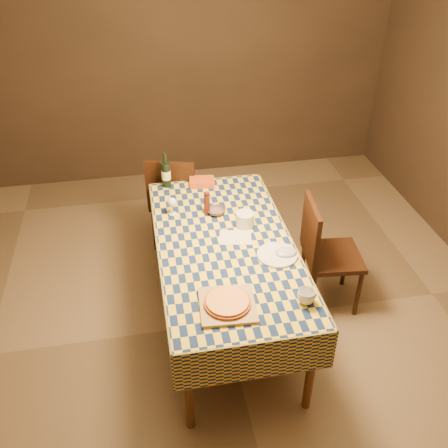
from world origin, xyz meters
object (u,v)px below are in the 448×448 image
Objects in this scene: wine_bottle at (166,174)px; white_plate at (277,255)px; cutting_board at (227,305)px; bowl at (216,211)px; chair_far at (174,197)px; dining_table at (225,252)px; pizza at (227,302)px; chair_right at (323,250)px.

wine_bottle is 1.24m from white_plate.
bowl is at bearing 83.80° from cutting_board.
cutting_board is 0.35× the size of chair_far.
dining_table is 0.38m from white_plate.
cutting_board is (-0.10, -0.61, 0.09)m from dining_table.
cutting_board is 0.59m from white_plate.
wine_bottle reaches higher than pizza.
bowl is (0.11, 0.99, 0.01)m from cutting_board.
wine_bottle is 0.32× the size of chair_right.
pizza is 0.59m from white_plate.
white_plate is (0.31, -0.20, 0.08)m from dining_table.
cutting_board is 0.02m from pizza.
chair_far reaches higher than white_plate.
chair_right reaches higher than cutting_board.
cutting_board is at bearing -84.82° from chair_far.
white_plate is 0.61m from chair_right.
pizza is 0.30× the size of chair_right.
bowl is 0.87m from chair_right.
pizza is at bearing -140.92° from chair_right.
white_plate is (0.42, 0.41, -0.03)m from pizza.
chair_far is (-0.15, 1.69, -0.26)m from cutting_board.
bowl is 0.14× the size of chair_right.
cutting_board reaches higher than white_plate.
dining_table is 0.63m from pizza.
dining_table is at bearing 80.37° from cutting_board.
pizza is at bearing -110.56° from cutting_board.
cutting_board is at bearing -96.20° from bowl.
dining_table is at bearing -90.62° from bowl.
chair_far is at bearing 72.50° from wine_bottle.
chair_right is at bearing 39.08° from pizza.
chair_right is (0.78, 0.11, -0.17)m from dining_table.
wine_bottle is (-0.22, 1.47, 0.08)m from pizza.
bowl is 0.66m from white_plate.
wine_bottle is 0.32× the size of chair_far.
dining_table is 5.64× the size of cutting_board.
bowl reaches higher than white_plate.
pizza is 1.03× the size of white_plate.
pizza reaches higher than cutting_board.
pizza is 1.49m from wine_bottle.
chair_far is (0.07, 0.22, -0.36)m from wine_bottle.
chair_far is (-0.15, 1.69, -0.28)m from pizza.
pizza is at bearing -96.20° from bowl.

